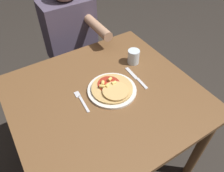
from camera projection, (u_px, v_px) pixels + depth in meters
ground_plane at (107, 157)px, 1.80m from camera, size 8.00×8.00×0.00m
dining_table at (106, 107)px, 1.34m from camera, size 1.05×0.98×0.76m
plate at (112, 90)px, 1.27m from camera, size 0.29×0.29×0.01m
pizza at (112, 88)px, 1.26m from camera, size 0.24×0.24×0.04m
fork at (81, 100)px, 1.22m from camera, size 0.03×0.18×0.00m
knife at (137, 78)px, 1.35m from camera, size 0.03×0.22×0.00m
drinking_glass at (134, 57)px, 1.43m from camera, size 0.08×0.08×0.09m
person_diner at (71, 35)px, 1.79m from camera, size 0.40×0.52×1.20m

